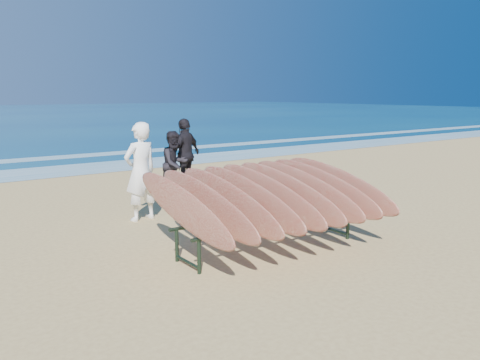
{
  "coord_description": "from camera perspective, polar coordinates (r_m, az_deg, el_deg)",
  "views": [
    {
      "loc": [
        -5.29,
        -6.38,
        2.5
      ],
      "look_at": [
        0.0,
        0.8,
        0.95
      ],
      "focal_mm": 38.0,
      "sensor_mm": 36.0,
      "label": 1
    }
  ],
  "objects": [
    {
      "name": "foam_far",
      "position": [
        20.72,
        -21.33,
        2.26
      ],
      "size": [
        160.0,
        160.0,
        0.0
      ],
      "primitive_type": "plane",
      "color": "white",
      "rests_on": "ground"
    },
    {
      "name": "person_dark_a",
      "position": [
        12.34,
        -7.34,
        1.82
      ],
      "size": [
        0.88,
        0.75,
        1.58
      ],
      "primitive_type": "imported",
      "rotation": [
        0.0,
        0.0,
        0.22
      ],
      "color": "black",
      "rests_on": "ground"
    },
    {
      "name": "ground",
      "position": [
        8.66,
        3.16,
        -6.94
      ],
      "size": [
        120.0,
        120.0,
        0.0
      ],
      "primitive_type": "plane",
      "color": "tan",
      "rests_on": "ground"
    },
    {
      "name": "person_dark_b",
      "position": [
        13.09,
        -6.13,
        2.87
      ],
      "size": [
        1.17,
        0.85,
        1.84
      ],
      "primitive_type": "imported",
      "rotation": [
        0.0,
        0.0,
        3.55
      ],
      "color": "black",
      "rests_on": "ground"
    },
    {
      "name": "foam_near",
      "position": [
        17.39,
        -18.28,
        1.11
      ],
      "size": [
        160.0,
        160.0,
        0.0
      ],
      "primitive_type": "plane",
      "color": "white",
      "rests_on": "ground"
    },
    {
      "name": "surfboard_rack",
      "position": [
        8.03,
        3.26,
        -1.75
      ],
      "size": [
        3.23,
        2.82,
        1.42
      ],
      "rotation": [
        0.0,
        0.0,
        -0.02
      ],
      "color": "black",
      "rests_on": "ground"
    },
    {
      "name": "person_white",
      "position": [
        10.08,
        -11.1,
        0.93
      ],
      "size": [
        0.77,
        0.57,
        1.93
      ],
      "primitive_type": "imported",
      "rotation": [
        0.0,
        0.0,
        3.3
      ],
      "color": "white",
      "rests_on": "ground"
    }
  ]
}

